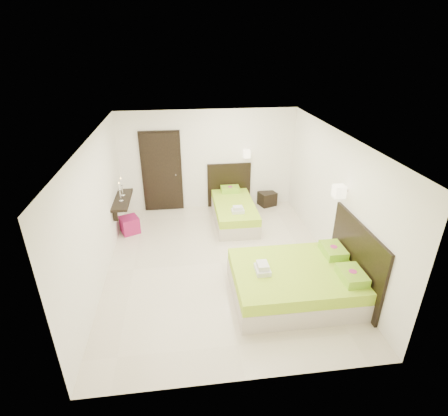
{
  "coord_description": "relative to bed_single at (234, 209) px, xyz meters",
  "views": [
    {
      "loc": [
        -0.69,
        -5.89,
        4.11
      ],
      "look_at": [
        0.1,
        0.3,
        1.1
      ],
      "focal_mm": 28.0,
      "sensor_mm": 36.0,
      "label": 1
    }
  ],
  "objects": [
    {
      "name": "console_shelf",
      "position": [
        -2.63,
        -0.27,
        0.53
      ],
      "size": [
        0.35,
        1.2,
        0.78
      ],
      "color": "black",
      "rests_on": "ground"
    },
    {
      "name": "nightstand",
      "position": [
        1.04,
        0.76,
        -0.1
      ],
      "size": [
        0.52,
        0.49,
        0.38
      ],
      "primitive_type": "cube",
      "rotation": [
        0.0,
        0.0,
        0.34
      ],
      "color": "black",
      "rests_on": "ground"
    },
    {
      "name": "door",
      "position": [
        -1.75,
        0.83,
        0.76
      ],
      "size": [
        1.02,
        0.15,
        2.14
      ],
      "color": "black",
      "rests_on": "ground"
    },
    {
      "name": "bed_double",
      "position": [
        0.7,
        -3.02,
        0.03
      ],
      "size": [
        2.17,
        1.84,
        1.79
      ],
      "color": "beige",
      "rests_on": "ground"
    },
    {
      "name": "ottoman",
      "position": [
        -2.52,
        -0.33,
        -0.09
      ],
      "size": [
        0.51,
        0.51,
        0.39
      ],
      "primitive_type": "cube",
      "rotation": [
        0.0,
        0.0,
        0.42
      ],
      "color": "#8D1248",
      "rests_on": "ground"
    },
    {
      "name": "bed_single",
      "position": [
        0.0,
        0.0,
        0.0
      ],
      "size": [
        1.16,
        1.93,
        1.59
      ],
      "color": "beige",
      "rests_on": "ground"
    },
    {
      "name": "floor",
      "position": [
        -0.55,
        -1.87,
        -0.29
      ],
      "size": [
        5.5,
        5.5,
        0.0
      ],
      "primitive_type": "plane",
      "color": "beige",
      "rests_on": "ground"
    }
  ]
}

